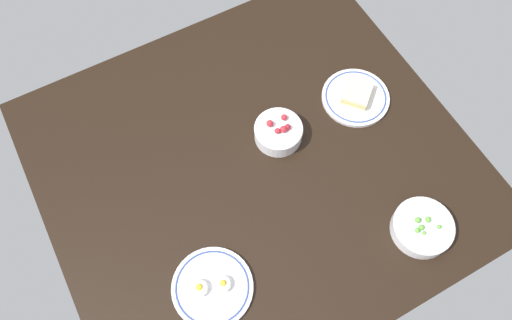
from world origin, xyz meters
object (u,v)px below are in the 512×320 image
Objects in this scene: bowl_berries at (278,132)px; bowl_peas at (422,227)px; plate_sandwich at (356,96)px; plate_eggs at (212,287)px.

bowl_peas is at bearing -66.05° from bowl_berries.
bowl_berries is 0.87× the size of bowl_peas.
plate_sandwich is at bearing 79.46° from bowl_peas.
bowl_peas is 0.78× the size of plate_eggs.
bowl_berries reaches higher than plate_eggs.
bowl_peas is 44.01cm from plate_sandwich.
plate_eggs is at bearing -140.50° from bowl_berries.
bowl_peas reaches higher than plate_sandwich.
bowl_berries is 47.39cm from plate_eggs.
bowl_peas is at bearing -13.15° from plate_eggs.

